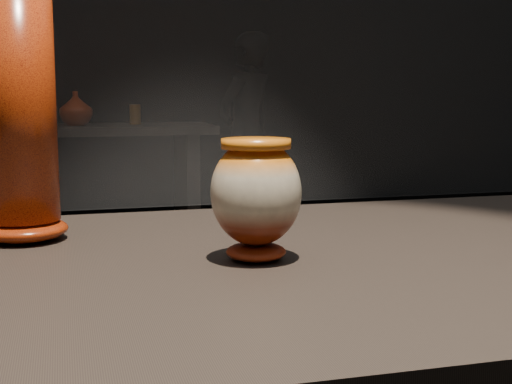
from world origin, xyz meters
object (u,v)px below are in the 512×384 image
(main_vase, at_px, (256,194))
(visitor, at_px, (246,134))
(back_shelf, at_px, (46,170))
(tall_vase, at_px, (19,108))

(main_vase, relative_size, visitor, 0.10)
(back_shelf, bearing_deg, visitor, 31.44)
(tall_vase, height_order, back_shelf, tall_vase)
(back_shelf, distance_m, visitor, 1.73)
(main_vase, bearing_deg, visitor, 75.67)
(back_shelf, bearing_deg, tall_vase, -89.31)
(tall_vase, relative_size, visitor, 0.26)
(tall_vase, bearing_deg, main_vase, -34.72)
(tall_vase, height_order, visitor, visitor)
(tall_vase, xyz_separation_m, back_shelf, (-0.04, 3.33, -0.46))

